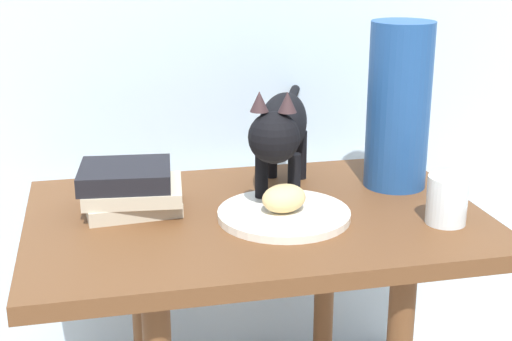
% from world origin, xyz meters
% --- Properties ---
extents(side_table, '(0.81, 0.54, 0.54)m').
position_xyz_m(side_table, '(0.00, 0.00, 0.46)').
color(side_table, brown).
rests_on(side_table, ground).
extents(plate, '(0.23, 0.23, 0.01)m').
position_xyz_m(plate, '(0.04, -0.04, 0.55)').
color(plate, silver).
rests_on(plate, side_table).
extents(bread_roll, '(0.09, 0.08, 0.05)m').
position_xyz_m(bread_roll, '(0.04, -0.04, 0.58)').
color(bread_roll, '#E0BC7A').
rests_on(bread_roll, plate).
extents(cat, '(0.21, 0.46, 0.23)m').
position_xyz_m(cat, '(0.07, 0.08, 0.67)').
color(cat, black).
rests_on(cat, side_table).
extents(book_stack, '(0.19, 0.16, 0.08)m').
position_xyz_m(book_stack, '(-0.22, 0.06, 0.58)').
color(book_stack, '#BCB299').
rests_on(book_stack, side_table).
extents(green_vase, '(0.12, 0.12, 0.32)m').
position_xyz_m(green_vase, '(0.30, 0.09, 0.70)').
color(green_vase, navy).
rests_on(green_vase, side_table).
extents(candle_jar, '(0.07, 0.07, 0.08)m').
position_xyz_m(candle_jar, '(0.31, -0.12, 0.58)').
color(candle_jar, silver).
rests_on(candle_jar, side_table).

